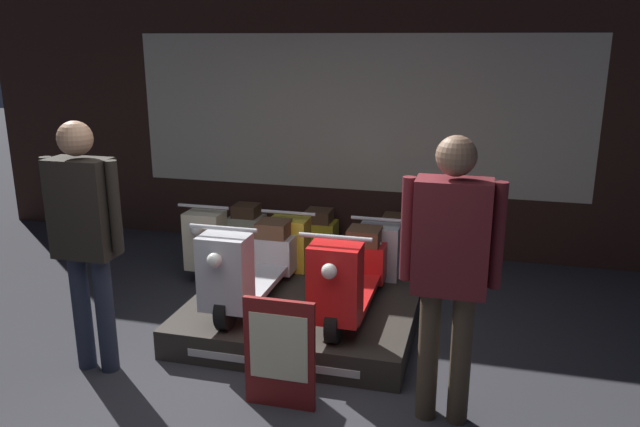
% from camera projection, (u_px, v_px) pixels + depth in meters
% --- Properties ---
extents(ground_plane, '(30.00, 30.00, 0.00)m').
position_uv_depth(ground_plane, '(240.00, 420.00, 3.98)').
color(ground_plane, '#2D2D33').
extents(shop_wall_back, '(9.14, 0.09, 3.20)m').
position_uv_depth(shop_wall_back, '(355.00, 109.00, 6.84)').
color(shop_wall_back, '#331E19').
rests_on(shop_wall_back, ground_plane).
extents(display_platform, '(1.86, 1.55, 0.24)m').
position_uv_depth(display_platform, '(301.00, 317.00, 5.18)').
color(display_platform, '#2D2823').
rests_on(display_platform, ground_plane).
extents(scooter_display_left, '(0.52, 1.51, 0.80)m').
position_uv_depth(scooter_display_left, '(251.00, 265.00, 5.14)').
color(scooter_display_left, black).
rests_on(scooter_display_left, display_platform).
extents(scooter_display_right, '(0.52, 1.51, 0.80)m').
position_uv_depth(scooter_display_right, '(350.00, 275.00, 4.93)').
color(scooter_display_right, black).
rests_on(scooter_display_right, display_platform).
extents(scooter_backrow_0, '(0.52, 1.51, 0.80)m').
position_uv_depth(scooter_backrow_0, '(227.00, 237.00, 6.62)').
color(scooter_backrow_0, black).
rests_on(scooter_backrow_0, ground_plane).
extents(scooter_backrow_1, '(0.52, 1.51, 0.80)m').
position_uv_depth(scooter_backrow_1, '(305.00, 244.00, 6.41)').
color(scooter_backrow_1, black).
rests_on(scooter_backrow_1, ground_plane).
extents(scooter_backrow_2, '(0.52, 1.51, 0.80)m').
position_uv_depth(scooter_backrow_2, '(387.00, 251.00, 6.20)').
color(scooter_backrow_2, black).
rests_on(scooter_backrow_2, ground_plane).
extents(person_left_browsing, '(0.59, 0.24, 1.82)m').
position_uv_depth(person_left_browsing, '(84.00, 227.00, 4.32)').
color(person_left_browsing, '#232838').
rests_on(person_left_browsing, ground_plane).
extents(person_right_browsing, '(0.60, 0.25, 1.82)m').
position_uv_depth(person_right_browsing, '(450.00, 258.00, 3.71)').
color(person_right_browsing, '#473828').
rests_on(person_right_browsing, ground_plane).
extents(price_sign_board, '(0.48, 0.04, 0.76)m').
position_uv_depth(price_sign_board, '(279.00, 354.00, 4.03)').
color(price_sign_board, maroon).
rests_on(price_sign_board, ground_plane).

